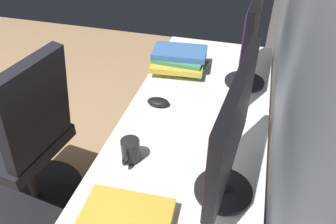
# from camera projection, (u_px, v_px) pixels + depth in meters

# --- Properties ---
(desk) EXTENTS (2.13, 0.63, 0.73)m
(desk) POSITION_uv_depth(u_px,v_px,m) (180.00, 172.00, 1.27)
(desk) COLOR white
(desk) RESTS_ON ground
(monitor_primary) EXTENTS (0.50, 0.20, 0.46)m
(monitor_primary) POSITION_uv_depth(u_px,v_px,m) (231.00, 134.00, 0.95)
(monitor_primary) COLOR black
(monitor_primary) RESTS_ON desk
(monitor_secondary) EXTENTS (0.56, 0.20, 0.47)m
(monitor_secondary) POSITION_uv_depth(u_px,v_px,m) (252.00, 34.00, 1.51)
(monitor_secondary) COLOR black
(monitor_secondary) RESTS_ON desk
(mouse_main) EXTENTS (0.06, 0.10, 0.03)m
(mouse_main) POSITION_uv_depth(u_px,v_px,m) (158.00, 102.00, 1.50)
(mouse_main) COLOR black
(mouse_main) RESTS_ON desk
(book_stack_near) EXTENTS (0.25, 0.30, 0.11)m
(book_stack_near) POSITION_uv_depth(u_px,v_px,m) (179.00, 60.00, 1.74)
(book_stack_near) COLOR #3D8456
(book_stack_near) RESTS_ON desk
(book_stack_far) EXTENTS (0.23, 0.29, 0.05)m
(book_stack_far) POSITION_uv_depth(u_px,v_px,m) (125.00, 218.00, 1.00)
(book_stack_far) COLOR beige
(book_stack_far) RESTS_ON desk
(coffee_mug) EXTENTS (0.11, 0.07, 0.09)m
(coffee_mug) POSITION_uv_depth(u_px,v_px,m) (130.00, 151.00, 1.21)
(coffee_mug) COLOR black
(coffee_mug) RESTS_ON desk
(office_chair) EXTENTS (0.56, 0.58, 0.97)m
(office_chair) POSITION_uv_depth(u_px,v_px,m) (28.00, 148.00, 1.68)
(office_chair) COLOR black
(office_chair) RESTS_ON ground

